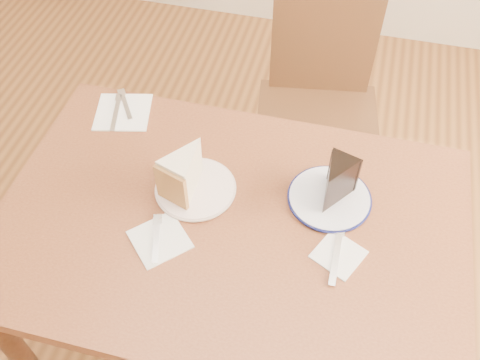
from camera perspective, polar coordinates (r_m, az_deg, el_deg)
name	(u,v)px	position (r m, az deg, el deg)	size (l,w,h in m)	color
ground	(233,339)	(2.03, -0.77, -16.64)	(4.00, 4.00, 0.00)	#502E15
table	(230,242)	(1.45, -1.04, -6.60)	(1.20, 0.80, 0.75)	#4B2414
chair_far	(317,111)	(2.02, 8.26, 7.30)	(0.51, 0.51, 0.90)	#331C0F
plate_cream	(196,189)	(1.43, -4.75, -0.92)	(0.21, 0.21, 0.01)	white
plate_navy	(329,198)	(1.42, 9.51, -1.92)	(0.21, 0.21, 0.01)	white
carrot_cake	(187,171)	(1.39, -5.63, 1.01)	(0.09, 0.13, 0.11)	beige
chocolate_cake	(334,185)	(1.37, 10.02, -0.54)	(0.08, 0.11, 0.11)	black
napkin_cream	(160,239)	(1.35, -8.55, -6.28)	(0.13, 0.13, 0.00)	white
napkin_navy	(339,254)	(1.33, 10.47, -7.80)	(0.11, 0.11, 0.00)	white
napkin_spare	(123,112)	(1.67, -12.37, 7.09)	(0.16, 0.16, 0.00)	white
fork_cream	(156,238)	(1.35, -8.92, -6.17)	(0.01, 0.14, 0.00)	silver
knife_navy	(336,255)	(1.32, 10.23, -7.90)	(0.02, 0.17, 0.00)	silver
fork_spare	(125,104)	(1.68, -12.12, 7.90)	(0.01, 0.14, 0.00)	white
knife_spare	(116,113)	(1.66, -13.09, 7.01)	(0.01, 0.16, 0.00)	white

